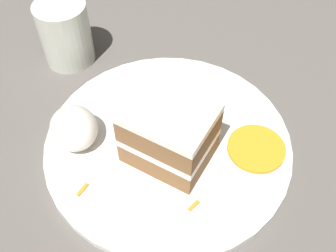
{
  "coord_description": "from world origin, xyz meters",
  "views": [
    {
      "loc": [
        -0.22,
        0.1,
        0.43
      ],
      "look_at": [
        0.03,
        -0.03,
        0.07
      ],
      "focal_mm": 42.0,
      "sensor_mm": 36.0,
      "label": 1
    }
  ],
  "objects_px": {
    "orange_garnish": "(256,148)",
    "drinking_glass": "(66,37)",
    "cake_slice": "(169,134)",
    "cream_dollop": "(74,128)",
    "plate": "(168,143)"
  },
  "relations": [
    {
      "from": "orange_garnish",
      "to": "drinking_glass",
      "type": "relative_size",
      "value": 0.76
    },
    {
      "from": "plate",
      "to": "drinking_glass",
      "type": "xyz_separation_m",
      "value": [
        0.21,
        0.06,
        0.03
      ]
    },
    {
      "from": "drinking_glass",
      "to": "orange_garnish",
      "type": "bearing_deg",
      "value": -150.82
    },
    {
      "from": "plate",
      "to": "cake_slice",
      "type": "bearing_deg",
      "value": 157.49
    },
    {
      "from": "cake_slice",
      "to": "cream_dollop",
      "type": "height_order",
      "value": "cake_slice"
    },
    {
      "from": "cream_dollop",
      "to": "orange_garnish",
      "type": "relative_size",
      "value": 0.89
    },
    {
      "from": "cake_slice",
      "to": "drinking_glass",
      "type": "height_order",
      "value": "same"
    },
    {
      "from": "orange_garnish",
      "to": "drinking_glass",
      "type": "bearing_deg",
      "value": 29.18
    },
    {
      "from": "cream_dollop",
      "to": "drinking_glass",
      "type": "height_order",
      "value": "drinking_glass"
    },
    {
      "from": "cream_dollop",
      "to": "drinking_glass",
      "type": "xyz_separation_m",
      "value": [
        0.16,
        -0.04,
        0.01
      ]
    },
    {
      "from": "orange_garnish",
      "to": "drinking_glass",
      "type": "distance_m",
      "value": 0.31
    },
    {
      "from": "orange_garnish",
      "to": "drinking_glass",
      "type": "height_order",
      "value": "drinking_glass"
    },
    {
      "from": "cream_dollop",
      "to": "orange_garnish",
      "type": "xyz_separation_m",
      "value": [
        -0.11,
        -0.19,
        -0.02
      ]
    },
    {
      "from": "cake_slice",
      "to": "orange_garnish",
      "type": "xyz_separation_m",
      "value": [
        -0.04,
        -0.1,
        -0.04
      ]
    },
    {
      "from": "plate",
      "to": "drinking_glass",
      "type": "distance_m",
      "value": 0.22
    }
  ]
}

